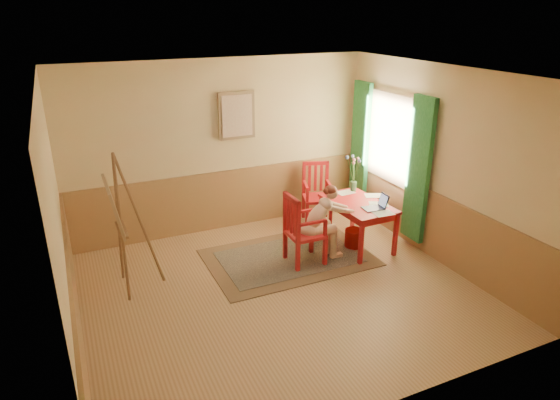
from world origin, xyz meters
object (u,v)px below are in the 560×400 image
chair_back (317,193)px  figure (322,220)px  easel (117,211)px  laptop (376,206)px  chair_left (302,230)px  table (358,208)px

chair_back → figure: 1.40m
figure → easel: bearing=172.9°
laptop → easel: 3.65m
chair_back → laptop: chair_back is taller
chair_left → easel: easel is taller
chair_left → chair_back: size_ratio=1.03×
table → laptop: laptop is taller
chair_back → easel: (-3.36, -0.92, 0.60)m
laptop → easel: bearing=172.3°
chair_back → laptop: bearing=-80.5°
chair_left → table: bearing=9.2°
chair_left → chair_back: bearing=53.7°
table → chair_left: (-1.05, -0.17, -0.09)m
chair_back → figure: (-0.61, -1.26, 0.11)m
chair_back → easel: 3.54m
easel → chair_back: bearing=15.3°
table → figure: 0.75m
laptop → chair_left: bearing=172.9°
chair_left → easel: 2.53m
figure → laptop: bearing=-9.7°
chair_back → table: bearing=-83.5°
chair_back → easel: bearing=-164.7°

